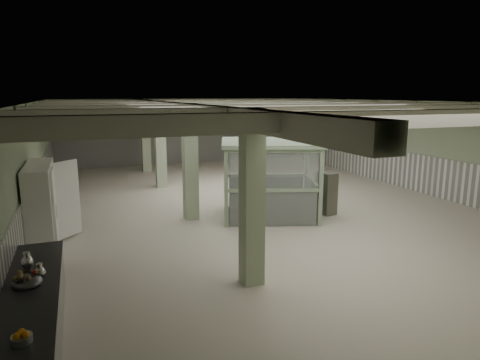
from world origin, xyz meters
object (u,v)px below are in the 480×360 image
object	(u,v)px
walkin_cooler	(43,208)
filing_cabinet	(326,193)
prep_counter	(32,321)
guard_booth	(270,165)

from	to	relation	value
walkin_cooler	filing_cabinet	distance (m)	8.41
prep_counter	guard_booth	xyz separation A→B (m)	(6.47, 5.41, 1.21)
walkin_cooler	filing_cabinet	size ratio (longest dim) A/B	1.72
prep_counter	walkin_cooler	distance (m)	4.67
guard_booth	walkin_cooler	bearing A→B (deg)	-154.25
guard_booth	filing_cabinet	xyz separation A→B (m)	(1.83, -0.44, -0.98)
prep_counter	guard_booth	size ratio (longest dim) A/B	1.30
guard_booth	filing_cabinet	bearing A→B (deg)	5.66
filing_cabinet	walkin_cooler	bearing A→B (deg)	173.85
walkin_cooler	guard_booth	size ratio (longest dim) A/B	0.64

